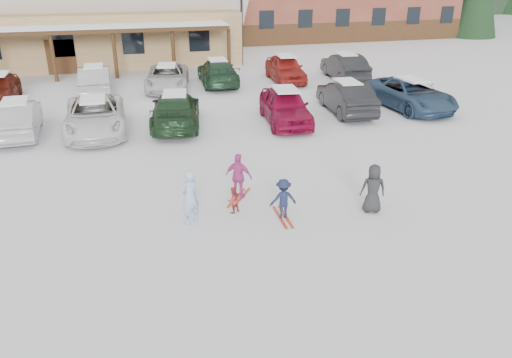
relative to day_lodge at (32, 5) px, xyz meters
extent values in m
plane|color=white|center=(9.00, -27.96, -3.94)|extent=(160.00, 160.00, 0.00)
cube|color=tan|center=(0.00, 0.04, -2.14)|extent=(28.00, 10.00, 3.60)
cube|color=#422814|center=(0.00, -6.16, -1.04)|extent=(25.20, 2.60, 0.25)
cube|color=#422814|center=(25.00, 3.08, -3.04)|extent=(24.00, 0.10, 1.80)
cylinder|color=black|center=(14.00, -4.85, -0.65)|extent=(0.16, 0.16, 6.59)
cylinder|color=black|center=(39.00, 4.04, -3.28)|extent=(0.60, 0.60, 1.32)
cylinder|color=black|center=(15.00, 16.04, -3.40)|extent=(0.60, 0.60, 1.08)
cylinder|color=black|center=(43.00, 18.04, -3.25)|extent=(0.60, 0.60, 1.38)
imported|color=#9FB9E4|center=(7.34, -27.26, -3.15)|extent=(0.69, 0.62, 1.60)
imported|color=#AE2F2C|center=(8.62, -26.94, -3.54)|extent=(0.49, 0.45, 0.80)
imported|color=#171F3D|center=(9.93, -27.61, -3.35)|extent=(0.78, 0.46, 1.19)
cube|color=#BD361B|center=(9.93, -27.61, -3.93)|extent=(0.23, 1.40, 0.03)
imported|color=#C3398B|center=(8.99, -26.03, -3.22)|extent=(0.91, 0.77, 1.46)
cube|color=#BD361B|center=(8.99, -26.03, -3.93)|extent=(0.95, 1.27, 0.03)
imported|color=#252628|center=(12.55, -27.89, -3.21)|extent=(0.81, 0.64, 1.46)
imported|color=#A4A3A8|center=(1.40, -17.77, -3.20)|extent=(1.85, 4.60, 1.49)
imported|color=white|center=(4.51, -18.18, -3.21)|extent=(2.52, 5.35, 1.48)
imported|color=#1B361E|center=(7.92, -18.10, -3.20)|extent=(2.78, 5.34, 1.48)
imported|color=maroon|center=(12.75, -18.87, -3.16)|extent=(2.25, 4.74, 1.57)
imported|color=black|center=(16.11, -17.98, -3.18)|extent=(1.92, 4.72, 1.52)
imported|color=navy|center=(19.48, -18.10, -3.20)|extent=(3.02, 5.56, 1.48)
imported|color=#ABAAAF|center=(4.26, -10.81, -3.19)|extent=(1.66, 4.58, 1.50)
imported|color=silver|center=(8.21, -10.95, -3.25)|extent=(3.02, 5.28, 1.39)
imported|color=#1E3E27|center=(11.23, -10.46, -3.21)|extent=(2.28, 5.17, 1.48)
imported|color=maroon|center=(15.38, -10.60, -3.17)|extent=(2.08, 4.66, 1.56)
imported|color=black|center=(19.09, -11.05, -3.16)|extent=(1.95, 4.86, 1.57)
camera|label=1|loc=(6.00, -39.69, 2.80)|focal=35.00mm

